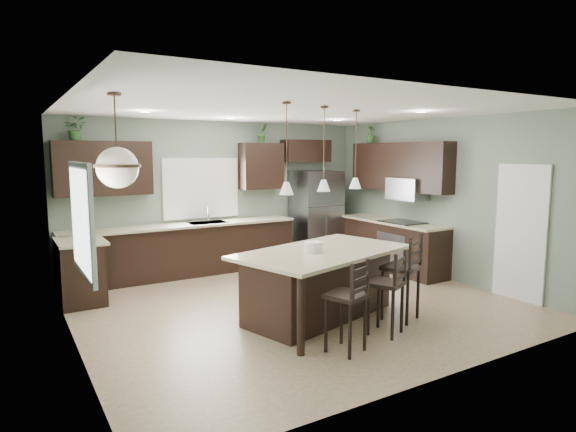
# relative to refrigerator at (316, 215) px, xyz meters

# --- Properties ---
(ground) EXTENTS (6.00, 6.00, 0.00)m
(ground) POSITION_rel_refrigerator_xyz_m (-1.95, -2.34, -0.93)
(ground) COLOR #9E8466
(ground) RESTS_ON ground
(pantry_door) EXTENTS (0.04, 0.82, 2.04)m
(pantry_door) POSITION_rel_refrigerator_xyz_m (1.03, -3.89, 0.09)
(pantry_door) COLOR white
(pantry_door) RESTS_ON ground
(window_back) EXTENTS (1.35, 0.02, 1.00)m
(window_back) POSITION_rel_refrigerator_xyz_m (-2.35, 0.40, 0.62)
(window_back) COLOR white
(window_back) RESTS_ON room_shell
(window_left) EXTENTS (0.02, 1.10, 1.00)m
(window_left) POSITION_rel_refrigerator_xyz_m (-4.93, -3.14, 0.62)
(window_left) COLOR white
(window_left) RESTS_ON room_shell
(left_return_cabs) EXTENTS (0.60, 0.90, 0.90)m
(left_return_cabs) POSITION_rel_refrigerator_xyz_m (-4.65, -0.64, -0.48)
(left_return_cabs) COLOR black
(left_return_cabs) RESTS_ON ground
(left_return_countertop) EXTENTS (0.66, 0.96, 0.04)m
(left_return_countertop) POSITION_rel_refrigerator_xyz_m (-4.63, -0.64, -0.01)
(left_return_countertop) COLOR #C3B693
(left_return_countertop) RESTS_ON left_return_cabs
(back_lower_cabs) EXTENTS (4.20, 0.60, 0.90)m
(back_lower_cabs) POSITION_rel_refrigerator_xyz_m (-2.80, 0.11, -0.48)
(back_lower_cabs) COLOR black
(back_lower_cabs) RESTS_ON ground
(back_countertop) EXTENTS (4.20, 0.66, 0.04)m
(back_countertop) POSITION_rel_refrigerator_xyz_m (-2.80, 0.09, -0.01)
(back_countertop) COLOR #C3B693
(back_countertop) RESTS_ON back_lower_cabs
(sink_inset) EXTENTS (0.70, 0.45, 0.01)m
(sink_inset) POSITION_rel_refrigerator_xyz_m (-2.35, 0.09, 0.01)
(sink_inset) COLOR gray
(sink_inset) RESTS_ON back_countertop
(faucet) EXTENTS (0.02, 0.02, 0.28)m
(faucet) POSITION_rel_refrigerator_xyz_m (-2.35, 0.06, 0.16)
(faucet) COLOR silver
(faucet) RESTS_ON back_countertop
(back_upper_left) EXTENTS (1.55, 0.34, 0.90)m
(back_upper_left) POSITION_rel_refrigerator_xyz_m (-4.10, 0.24, 1.02)
(back_upper_left) COLOR black
(back_upper_left) RESTS_ON room_shell
(back_upper_right) EXTENTS (0.85, 0.34, 0.90)m
(back_upper_right) POSITION_rel_refrigerator_xyz_m (-1.15, 0.24, 1.02)
(back_upper_right) COLOR black
(back_upper_right) RESTS_ON room_shell
(fridge_header) EXTENTS (1.05, 0.34, 0.45)m
(fridge_header) POSITION_rel_refrigerator_xyz_m (-0.10, 0.24, 1.32)
(fridge_header) COLOR black
(fridge_header) RESTS_ON room_shell
(right_lower_cabs) EXTENTS (0.60, 2.35, 0.90)m
(right_lower_cabs) POSITION_rel_refrigerator_xyz_m (0.75, -1.46, -0.48)
(right_lower_cabs) COLOR black
(right_lower_cabs) RESTS_ON ground
(right_countertop) EXTENTS (0.66, 2.35, 0.04)m
(right_countertop) POSITION_rel_refrigerator_xyz_m (0.73, -1.46, -0.01)
(right_countertop) COLOR #C3B693
(right_countertop) RESTS_ON right_lower_cabs
(cooktop) EXTENTS (0.58, 0.75, 0.02)m
(cooktop) POSITION_rel_refrigerator_xyz_m (0.73, -1.74, 0.02)
(cooktop) COLOR black
(cooktop) RESTS_ON right_countertop
(wall_oven_front) EXTENTS (0.01, 0.72, 0.60)m
(wall_oven_front) POSITION_rel_refrigerator_xyz_m (0.45, -1.74, -0.48)
(wall_oven_front) COLOR gray
(wall_oven_front) RESTS_ON right_lower_cabs
(right_upper_cabs) EXTENTS (0.34, 2.35, 0.90)m
(right_upper_cabs) POSITION_rel_refrigerator_xyz_m (0.88, -1.46, 1.02)
(right_upper_cabs) COLOR black
(right_upper_cabs) RESTS_ON room_shell
(microwave) EXTENTS (0.40, 0.75, 0.40)m
(microwave) POSITION_rel_refrigerator_xyz_m (0.83, -1.74, 0.62)
(microwave) COLOR gray
(microwave) RESTS_ON right_upper_cabs
(refrigerator) EXTENTS (0.90, 0.74, 1.85)m
(refrigerator) POSITION_rel_refrigerator_xyz_m (0.00, 0.00, 0.00)
(refrigerator) COLOR gray
(refrigerator) RESTS_ON ground
(kitchen_island) EXTENTS (2.62, 1.92, 0.92)m
(kitchen_island) POSITION_rel_refrigerator_xyz_m (-1.97, -3.04, -0.46)
(kitchen_island) COLOR black
(kitchen_island) RESTS_ON ground
(serving_dish) EXTENTS (0.24, 0.24, 0.14)m
(serving_dish) POSITION_rel_refrigerator_xyz_m (-2.16, -3.10, 0.07)
(serving_dish) COLOR silver
(serving_dish) RESTS_ON kitchen_island
(bar_stool_left) EXTENTS (0.50, 0.50, 1.05)m
(bar_stool_left) POSITION_rel_refrigerator_xyz_m (-2.40, -4.09, -0.40)
(bar_stool_left) COLOR black
(bar_stool_left) RESTS_ON ground
(bar_stool_center) EXTENTS (0.52, 0.52, 1.04)m
(bar_stool_center) POSITION_rel_refrigerator_xyz_m (-1.66, -3.93, -0.40)
(bar_stool_center) COLOR black
(bar_stool_center) RESTS_ON ground
(bar_stool_right) EXTENTS (0.56, 0.56, 1.16)m
(bar_stool_right) POSITION_rel_refrigerator_xyz_m (-1.13, -3.63, -0.35)
(bar_stool_right) COLOR black
(bar_stool_right) RESTS_ON ground
(pendant_left) EXTENTS (0.17, 0.17, 1.10)m
(pendant_left) POSITION_rel_refrigerator_xyz_m (-2.65, -3.23, 1.32)
(pendant_left) COLOR silver
(pendant_left) RESTS_ON room_shell
(pendant_center) EXTENTS (0.17, 0.17, 1.10)m
(pendant_center) POSITION_rel_refrigerator_xyz_m (-1.97, -3.04, 1.32)
(pendant_center) COLOR white
(pendant_center) RESTS_ON room_shell
(pendant_right) EXTENTS (0.17, 0.17, 1.10)m
(pendant_right) POSITION_rel_refrigerator_xyz_m (-1.30, -2.86, 1.32)
(pendant_right) COLOR white
(pendant_right) RESTS_ON room_shell
(chandelier) EXTENTS (0.46, 0.46, 0.96)m
(chandelier) POSITION_rel_refrigerator_xyz_m (-4.55, -3.06, 1.40)
(chandelier) COLOR beige
(chandelier) RESTS_ON room_shell
(plant_back_left) EXTENTS (0.37, 0.33, 0.37)m
(plant_back_left) POSITION_rel_refrigerator_xyz_m (-4.49, 0.21, 1.66)
(plant_back_left) COLOR #265123
(plant_back_left) RESTS_ON back_upper_left
(plant_back_right) EXTENTS (0.23, 0.19, 0.38)m
(plant_back_right) POSITION_rel_refrigerator_xyz_m (-1.14, 0.21, 1.66)
(plant_back_right) COLOR #305826
(plant_back_right) RESTS_ON back_upper_right
(plant_right_wall) EXTENTS (0.26, 0.26, 0.35)m
(plant_right_wall) POSITION_rel_refrigerator_xyz_m (0.85, -0.67, 1.65)
(plant_right_wall) COLOR #2E5625
(plant_right_wall) RESTS_ON right_upper_cabs
(room_shell) EXTENTS (6.00, 6.00, 6.00)m
(room_shell) POSITION_rel_refrigerator_xyz_m (-1.95, -2.34, 0.77)
(room_shell) COLOR slate
(room_shell) RESTS_ON ground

